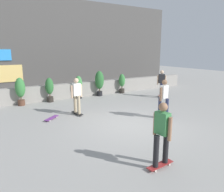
% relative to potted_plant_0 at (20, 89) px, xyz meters
% --- Properties ---
extents(ground_plane, '(48.00, 48.00, 0.00)m').
position_rel_potted_plant_0_xyz_m(ground_plane, '(3.22, -5.55, -0.87)').
color(ground_plane, '#9E9B96').
extents(planter_wall, '(18.00, 0.40, 0.90)m').
position_rel_potted_plant_0_xyz_m(planter_wall, '(3.22, 0.45, -0.42)').
color(planter_wall, gray).
rests_on(planter_wall, ground).
extents(building_backdrop, '(20.00, 2.08, 6.50)m').
position_rel_potted_plant_0_xyz_m(building_backdrop, '(3.21, 4.45, 2.38)').
color(building_backdrop, '#4C4947').
rests_on(building_backdrop, ground).
extents(potted_plant_0, '(0.51, 0.51, 1.50)m').
position_rel_potted_plant_0_xyz_m(potted_plant_0, '(0.00, 0.00, 0.00)').
color(potted_plant_0, brown).
rests_on(potted_plant_0, ground).
extents(potted_plant_1, '(0.46, 0.46, 1.39)m').
position_rel_potted_plant_0_xyz_m(potted_plant_1, '(1.54, -0.00, -0.08)').
color(potted_plant_1, '#2D2823').
rests_on(potted_plant_1, ground).
extents(potted_plant_2, '(0.46, 0.46, 1.38)m').
position_rel_potted_plant_0_xyz_m(potted_plant_2, '(3.31, 0.00, -0.08)').
color(potted_plant_2, black).
rests_on(potted_plant_2, ground).
extents(potted_plant_3, '(0.57, 0.57, 1.61)m').
position_rel_potted_plant_0_xyz_m(potted_plant_3, '(4.75, 0.00, 0.08)').
color(potted_plant_3, black).
rests_on(potted_plant_3, ground).
extents(potted_plant_4, '(0.42, 0.42, 1.32)m').
position_rel_potted_plant_0_xyz_m(potted_plant_4, '(6.49, 0.00, -0.13)').
color(potted_plant_4, '#2D2823').
rests_on(potted_plant_4, ground).
extents(skater_foreground, '(0.55, 0.82, 1.70)m').
position_rel_potted_plant_0_xyz_m(skater_foreground, '(4.89, -5.57, 0.07)').
color(skater_foreground, '#266699').
rests_on(skater_foreground, ground).
extents(skater_mid_plaza, '(0.81, 0.56, 1.70)m').
position_rel_potted_plant_0_xyz_m(skater_mid_plaza, '(1.96, -8.48, 0.07)').
color(skater_mid_plaza, maroon).
rests_on(skater_mid_plaza, ground).
extents(skater_by_wall_right, '(0.64, 0.76, 1.70)m').
position_rel_potted_plant_0_xyz_m(skater_by_wall_right, '(7.82, -2.41, 0.07)').
color(skater_by_wall_right, maroon).
rests_on(skater_by_wall_right, ground).
extents(skater_far_left, '(0.56, 0.81, 1.70)m').
position_rel_potted_plant_0_xyz_m(skater_far_left, '(1.91, -3.12, 0.07)').
color(skater_far_left, black).
rests_on(skater_far_left, ground).
extents(skateboard_near_camera, '(0.74, 0.67, 0.08)m').
position_rel_potted_plant_0_xyz_m(skateboard_near_camera, '(0.69, -3.21, -0.81)').
color(skateboard_near_camera, '#72338C').
rests_on(skateboard_near_camera, ground).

